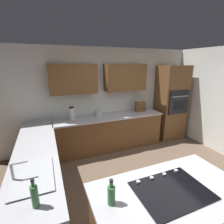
{
  "coord_description": "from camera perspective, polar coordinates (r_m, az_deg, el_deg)",
  "views": [
    {
      "loc": [
        1.58,
        2.09,
        2.2
      ],
      "look_at": [
        0.18,
        -1.35,
        1.11
      ],
      "focal_mm": 26.61,
      "sensor_mm": 36.0,
      "label": 1
    }
  ],
  "objects": [
    {
      "name": "sink_unit",
      "position": [
        2.32,
        -25.75,
        -19.12
      ],
      "size": [
        0.46,
        0.7,
        0.23
      ],
      "color": "#515456",
      "rests_on": "countertop_side"
    },
    {
      "name": "ground_plane",
      "position": [
        3.42,
        12.58,
        -24.22
      ],
      "size": [
        14.0,
        14.0,
        0.0
      ],
      "primitive_type": "plane",
      "color": "brown"
    },
    {
      "name": "blender",
      "position": [
        4.05,
        -13.6,
        -0.84
      ],
      "size": [
        0.15,
        0.15,
        0.32
      ],
      "color": "beige",
      "rests_on": "countertop_back"
    },
    {
      "name": "cooktop",
      "position": [
        2.05,
        19.62,
        -23.92
      ],
      "size": [
        0.76,
        0.56,
        0.03
      ],
      "color": "black",
      "rests_on": "island_top"
    },
    {
      "name": "countertop_back",
      "position": [
        4.29,
        -0.78,
        -1.6
      ],
      "size": [
        2.84,
        0.64,
        0.04
      ],
      "primitive_type": "cube",
      "color": "#B2B2B7",
      "rests_on": "lower_cabinets_back"
    },
    {
      "name": "wall_back",
      "position": [
        4.46,
        -1.95,
        6.48
      ],
      "size": [
        6.0,
        0.44,
        2.6
      ],
      "color": "silver",
      "rests_on": "ground"
    },
    {
      "name": "countertop_side",
      "position": [
        2.96,
        -24.79,
        -11.81
      ],
      "size": [
        0.64,
        2.94,
        0.04
      ],
      "primitive_type": "cube",
      "color": "#B2B2B7",
      "rests_on": "lower_cabinets_side"
    },
    {
      "name": "oil_bottle",
      "position": [
        1.76,
        -0.24,
        -26.45
      ],
      "size": [
        0.08,
        0.08,
        0.27
      ],
      "color": "#336B38",
      "rests_on": "island_top"
    },
    {
      "name": "lower_cabinets_back",
      "position": [
        4.45,
        -0.76,
        -7.12
      ],
      "size": [
        2.8,
        0.6,
        0.86
      ],
      "primitive_type": "cube",
      "color": "brown",
      "rests_on": "ground"
    },
    {
      "name": "wall_oven",
      "position": [
        5.24,
        19.55,
        2.99
      ],
      "size": [
        0.8,
        0.66,
        2.15
      ],
      "color": "brown",
      "rests_on": "ground"
    },
    {
      "name": "dish_soap_bottle",
      "position": [
        1.86,
        -25.03,
        -24.6
      ],
      "size": [
        0.07,
        0.07,
        0.31
      ],
      "color": "#336B38",
      "rests_on": "countertop_side"
    },
    {
      "name": "lower_cabinets_side",
      "position": [
        3.19,
        -23.78,
        -19.01
      ],
      "size": [
        0.6,
        2.9,
        0.86
      ],
      "primitive_type": "cube",
      "color": "brown",
      "rests_on": "ground"
    },
    {
      "name": "kettle",
      "position": [
        4.19,
        -4.76,
        -0.54
      ],
      "size": [
        0.17,
        0.17,
        0.18
      ],
      "primitive_type": "cylinder",
      "color": "#B7BABF",
      "rests_on": "countertop_back"
    },
    {
      "name": "spice_rack",
      "position": [
        4.73,
        9.66,
        1.85
      ],
      "size": [
        0.3,
        0.11,
        0.28
      ],
      "color": "brown",
      "rests_on": "countertop_back"
    },
    {
      "name": "island_top",
      "position": [
        2.06,
        19.66,
        -24.59
      ],
      "size": [
        1.68,
        0.93,
        0.04
      ],
      "primitive_type": "cube",
      "color": "#B2B2B7",
      "rests_on": "island_base"
    }
  ]
}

